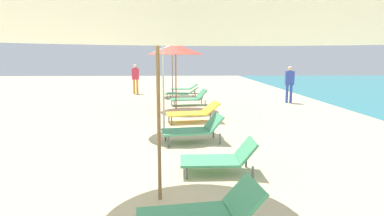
# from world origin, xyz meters

# --- Properties ---
(umbrella_fourth) EXTENTS (2.46, 2.46, 2.95)m
(umbrella_fourth) POSITION_xyz_m (0.38, 11.84, 2.56)
(umbrella_fourth) COLOR olive
(umbrella_fourth) RESTS_ON ground
(lounger_fourth_shoreside) EXTENTS (1.26, 0.62, 0.58)m
(lounger_fourth_shoreside) POSITION_xyz_m (1.34, 12.82, 0.27)
(lounger_fourth_shoreside) COLOR #4CA572
(lounger_fourth_shoreside) RESTS_ON ground
(lounger_fourth_inland) EXTENTS (1.37, 0.76, 0.63)m
(lounger_fourth_inland) POSITION_xyz_m (0.89, 10.81, 0.32)
(lounger_fourth_inland) COLOR #4CA572
(lounger_fourth_inland) RESTS_ON ground
(umbrella_fifth) EXTENTS (1.83, 1.83, 2.87)m
(umbrella_fifth) POSITION_xyz_m (0.25, 15.95, 2.59)
(umbrella_fifth) COLOR silver
(umbrella_fifth) RESTS_ON ground
(lounger_fifth_shoreside) EXTENTS (1.67, 0.94, 0.61)m
(lounger_fifth_shoreside) POSITION_xyz_m (1.09, 17.13, 0.31)
(lounger_fifth_shoreside) COLOR yellow
(lounger_fifth_shoreside) RESTS_ON ground
(lounger_fifth_inland) EXTENTS (1.45, 0.87, 0.64)m
(lounger_fifth_inland) POSITION_xyz_m (0.99, 14.79, 0.32)
(lounger_fifth_inland) COLOR #4CA572
(lounger_fifth_inland) RESTS_ON ground
(umbrella_sixth) EXTENTS (2.09, 2.09, 2.49)m
(umbrella_sixth) POSITION_xyz_m (0.53, 19.54, 2.23)
(umbrella_sixth) COLOR olive
(umbrella_sixth) RESTS_ON ground
(lounger_sixth_shoreside) EXTENTS (1.57, 0.92, 0.65)m
(lounger_sixth_shoreside) POSITION_xyz_m (1.07, 20.55, 0.30)
(lounger_sixth_shoreside) COLOR #4CA572
(lounger_sixth_shoreside) RESTS_ON ground
(umbrella_farthest) EXTENTS (2.03, 2.03, 2.65)m
(umbrella_farthest) POSITION_xyz_m (0.32, 23.73, 2.38)
(umbrella_farthest) COLOR olive
(umbrella_farthest) RESTS_ON ground
(lounger_farthest_shoreside) EXTENTS (1.48, 0.70, 0.53)m
(lounger_farthest_shoreside) POSITION_xyz_m (0.96, 24.86, 0.29)
(lounger_farthest_shoreside) COLOR #4CA572
(lounger_farthest_shoreside) RESTS_ON ground
(lounger_farthest_inland) EXTENTS (1.61, 0.98, 0.55)m
(lounger_farthest_inland) POSITION_xyz_m (0.81, 22.50, 0.29)
(lounger_farthest_inland) COLOR #4CA572
(lounger_farthest_inland) RESTS_ON ground
(person_walking_near) EXTENTS (0.37, 0.23, 1.58)m
(person_walking_near) POSITION_xyz_m (-1.65, 24.64, 0.95)
(person_walking_near) COLOR orange
(person_walking_near) RESTS_ON ground
(person_walking_mid) EXTENTS (0.39, 0.27, 1.57)m
(person_walking_mid) POSITION_xyz_m (5.37, 21.06, 0.95)
(person_walking_mid) COLOR #334CB2
(person_walking_mid) RESTS_ON ground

